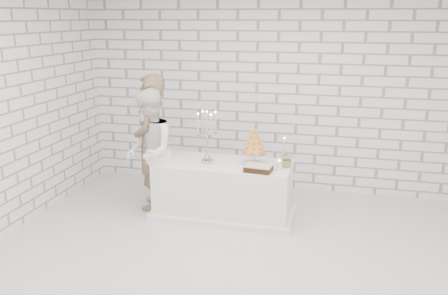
% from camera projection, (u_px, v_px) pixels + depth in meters
% --- Properties ---
extents(ground, '(6.00, 5.00, 0.01)m').
position_uv_depth(ground, '(242.00, 262.00, 5.26)').
color(ground, silver).
rests_on(ground, ground).
extents(wall_back, '(6.00, 0.01, 3.00)m').
position_uv_depth(wall_back, '(277.00, 94.00, 7.19)').
color(wall_back, white).
rests_on(wall_back, ground).
extents(wall_front, '(6.00, 0.01, 3.00)m').
position_uv_depth(wall_front, '(150.00, 239.00, 2.52)').
color(wall_front, white).
rests_on(wall_front, ground).
extents(cake_table, '(1.80, 0.80, 0.75)m').
position_uv_depth(cake_table, '(224.00, 189.00, 6.41)').
color(cake_table, white).
rests_on(cake_table, ground).
extents(groom, '(0.57, 0.76, 1.89)m').
position_uv_depth(groom, '(151.00, 143.00, 6.55)').
color(groom, brown).
rests_on(groom, ground).
extents(bride, '(0.91, 1.02, 1.74)m').
position_uv_depth(bride, '(149.00, 153.00, 6.35)').
color(bride, white).
rests_on(bride, ground).
extents(candelabra, '(0.31, 0.31, 0.71)m').
position_uv_depth(candelabra, '(207.00, 137.00, 6.21)').
color(candelabra, '#A5A4AF').
rests_on(candelabra, cake_table).
extents(croquembouche, '(0.33, 0.33, 0.50)m').
position_uv_depth(croquembouche, '(254.00, 146.00, 6.20)').
color(croquembouche, '#B97329').
rests_on(croquembouche, cake_table).
extents(chocolate_cake, '(0.36, 0.27, 0.08)m').
position_uv_depth(chocolate_cake, '(258.00, 168.00, 5.95)').
color(chocolate_cake, black).
rests_on(chocolate_cake, cake_table).
extents(pillar_candle, '(0.08, 0.08, 0.12)m').
position_uv_depth(pillar_candle, '(279.00, 165.00, 6.00)').
color(pillar_candle, white).
rests_on(pillar_candle, cake_table).
extents(extra_taper, '(0.07, 0.07, 0.32)m').
position_uv_depth(extra_taper, '(284.00, 150.00, 6.30)').
color(extra_taper, '#C1B99A').
rests_on(extra_taper, cake_table).
extents(flowers, '(0.24, 0.22, 0.24)m').
position_uv_depth(flowers, '(288.00, 158.00, 6.10)').
color(flowers, olive).
rests_on(flowers, cake_table).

